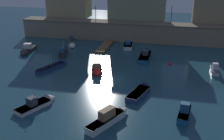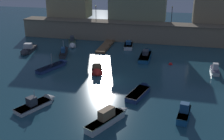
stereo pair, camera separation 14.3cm
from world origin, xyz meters
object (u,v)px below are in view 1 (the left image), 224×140
quay_lamp_1 (172,12)px  quay_lamp_0 (96,11)px  moored_boat_0 (97,70)px  moored_boat_6 (40,103)px  moored_boat_2 (214,69)px  moored_boat_11 (185,111)px  moored_boat_5 (110,118)px  moored_boat_9 (55,66)px  moored_boat_8 (128,45)px  moored_boat_12 (141,91)px  mooring_buoy_0 (170,64)px  moored_boat_10 (146,55)px  moored_boat_13 (72,43)px  moored_boat_4 (27,50)px  moored_boat_1 (64,51)px

quay_lamp_1 → quay_lamp_0: bearing=180.0°
moored_boat_0 → moored_boat_6: bearing=-33.0°
moored_boat_2 → moored_boat_11: bearing=162.5°
quay_lamp_1 → moored_boat_5: 36.57m
quay_lamp_0 → moored_boat_9: quay_lamp_0 is taller
moored_boat_8 → moored_boat_12: moored_boat_8 is taller
moored_boat_2 → moored_boat_6: size_ratio=0.77×
quay_lamp_1 → moored_boat_8: bearing=-147.3°
moored_boat_5 → mooring_buoy_0: bearing=10.7°
quay_lamp_0 → moored_boat_10: 18.37m
moored_boat_11 → moored_boat_13: (-23.41, 25.67, -0.13)m
moored_boat_0 → moored_boat_9: 7.76m
moored_boat_5 → moored_boat_6: 9.67m
moored_boat_9 → moored_boat_12: bearing=-92.7°
quay_lamp_0 → quay_lamp_1: size_ratio=0.89×
quay_lamp_1 → moored_boat_11: 33.04m
quay_lamp_0 → moored_boat_0: 23.16m
moored_boat_4 → moored_boat_8: 20.82m
moored_boat_10 → moored_boat_13: (-16.58, 4.82, -0.02)m
mooring_buoy_0 → moored_boat_10: bearing=146.0°
moored_boat_2 → moored_boat_8: size_ratio=0.85×
moored_boat_6 → quay_lamp_1: bearing=1.7°
moored_boat_0 → moored_boat_10: size_ratio=0.60×
moored_boat_9 → moored_boat_6: bearing=-143.3°
quay_lamp_0 → moored_boat_1: bearing=-103.2°
moored_boat_4 → mooring_buoy_0: bearing=79.6°
moored_boat_10 → quay_lamp_1: bearing=-18.9°
moored_boat_5 → moored_boat_13: (-15.23, 28.96, -0.16)m
moored_boat_6 → mooring_buoy_0: size_ratio=8.39×
moored_boat_12 → mooring_buoy_0: size_ratio=8.71×
moored_boat_6 → mooring_buoy_0: 24.53m
moored_boat_9 → moored_boat_2: bearing=-60.4°
moored_boat_5 → moored_boat_2: bearing=-7.8°
moored_boat_0 → moored_boat_5: 15.14m
moored_boat_2 → mooring_buoy_0: 7.38m
moored_boat_9 → moored_boat_10: (14.47, 9.01, 0.15)m
moored_boat_10 → moored_boat_13: 17.27m
moored_boat_8 → moored_boat_11: 29.17m
moored_boat_1 → moored_boat_2: moored_boat_1 is taller
moored_boat_5 → moored_boat_9: size_ratio=0.95×
moored_boat_9 → moored_boat_10: size_ratio=0.96×
quay_lamp_0 → moored_boat_4: size_ratio=0.52×
moored_boat_9 → moored_boat_13: 13.99m
moored_boat_10 → moored_boat_11: moored_boat_11 is taller
moored_boat_0 → moored_boat_4: moored_boat_0 is taller
moored_boat_1 → moored_boat_9: bearing=174.8°
moored_boat_10 → moored_boat_11: (6.83, -20.85, 0.11)m
quay_lamp_0 → moored_boat_9: bearing=-94.1°
moored_boat_4 → moored_boat_1: bearing=88.9°
moored_boat_6 → moored_boat_11: 17.70m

